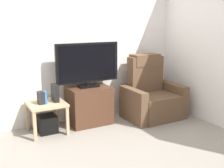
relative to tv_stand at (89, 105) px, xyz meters
name	(u,v)px	position (x,y,z in m)	size (l,w,h in m)	color
ground_plane	(107,143)	(-0.09, -0.82, -0.31)	(6.40, 6.40, 0.00)	gray
wall_back	(75,43)	(-0.09, 0.31, 0.99)	(6.40, 0.06, 2.60)	silver
wall_side	(211,43)	(1.79, -0.82, 0.99)	(0.06, 4.48, 2.60)	silver
tv_stand	(89,105)	(0.00, 0.00, 0.00)	(0.67, 0.49, 0.61)	#4C2D1E
television	(88,64)	(0.00, 0.02, 0.68)	(1.05, 0.20, 0.71)	black
recliner_armchair	(151,96)	(1.09, -0.22, 0.07)	(0.98, 0.78, 1.08)	brown
side_table	(46,107)	(-0.72, -0.05, 0.09)	(0.54, 0.54, 0.47)	tan
subwoofer_box	(47,124)	(-0.72, -0.05, -0.17)	(0.27, 0.27, 0.27)	black
book_leftmost	(39,98)	(-0.82, -0.07, 0.25)	(0.04, 0.14, 0.18)	#262626
book_middle	(42,98)	(-0.78, -0.07, 0.25)	(0.03, 0.13, 0.18)	#262626
book_rightmost	(45,97)	(-0.74, -0.07, 0.25)	(0.03, 0.14, 0.18)	#3366B2
game_console	(55,93)	(-0.57, -0.04, 0.29)	(0.07, 0.20, 0.26)	black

